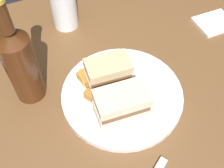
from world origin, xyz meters
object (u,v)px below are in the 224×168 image
pint_glass (64,7)px  cider_bottle (20,63)px  sandwich_half_left (108,71)px  plate (122,94)px  sandwich_half_right (122,103)px  napkin (215,23)px

pint_glass → cider_bottle: size_ratio=0.54×
sandwich_half_left → cider_bottle: cider_bottle is taller
plate → pint_glass: size_ratio=1.98×
sandwich_half_right → napkin: size_ratio=1.10×
sandwich_half_right → pint_glass: size_ratio=0.83×
sandwich_half_left → sandwich_half_right: sandwich_half_right is taller
napkin → pint_glass: bearing=155.8°
sandwich_half_left → pint_glass: pint_glass is taller
sandwich_half_right → cider_bottle: (-0.17, 0.15, 0.06)m
sandwich_half_right → cider_bottle: 0.23m
plate → sandwich_half_left: (-0.02, 0.05, 0.04)m
plate → napkin: (0.37, 0.12, -0.00)m
napkin → sandwich_half_right: bearing=-156.6°
sandwich_half_left → pint_glass: bearing=94.9°
plate → pint_glass: pint_glass is taller
sandwich_half_left → pint_glass: (-0.02, 0.25, 0.02)m
sandwich_half_right → pint_glass: pint_glass is taller
sandwich_half_right → pint_glass: (-0.01, 0.35, 0.01)m
cider_bottle → napkin: (0.56, 0.02, -0.10)m
pint_glass → cider_bottle: bearing=-128.1°
sandwich_half_left → napkin: sandwich_half_left is taller
sandwich_half_right → napkin: bearing=23.4°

